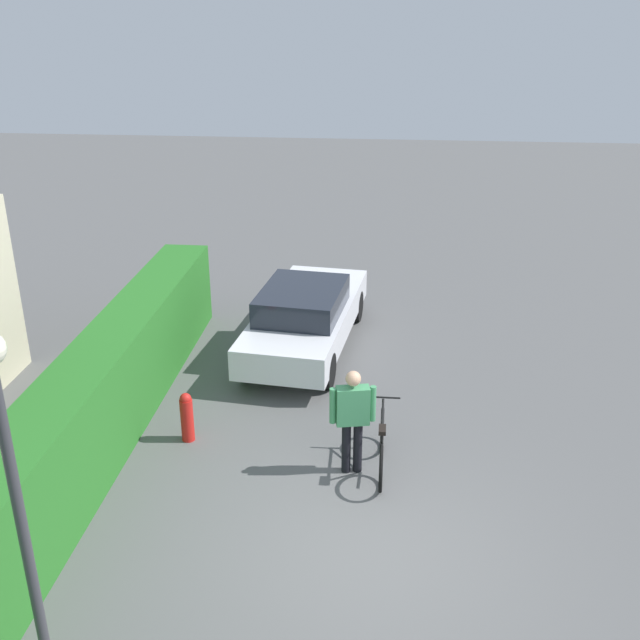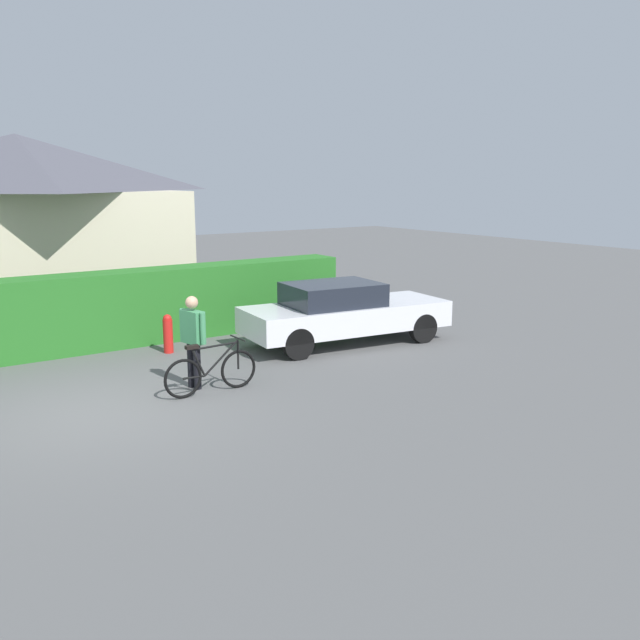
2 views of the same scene
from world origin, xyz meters
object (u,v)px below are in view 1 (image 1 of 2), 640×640
at_px(person_rider, 353,414).
at_px(street_lamp, 14,483).
at_px(fire_hydrant, 187,416).
at_px(parked_car_near, 305,315).
at_px(bicycle, 382,446).

relative_size(person_rider, street_lamp, 0.41).
bearing_deg(fire_hydrant, parked_car_near, -22.62).
relative_size(street_lamp, fire_hydrant, 4.87).
relative_size(parked_car_near, bicycle, 2.75).
bearing_deg(parked_car_near, person_rider, -164.27).
xyz_separation_m(parked_car_near, fire_hydrant, (-3.44, 1.43, -0.30)).
xyz_separation_m(parked_car_near, street_lamp, (-8.21, 1.48, 1.87)).
xyz_separation_m(street_lamp, fire_hydrant, (4.77, -0.05, -2.16)).
bearing_deg(bicycle, parked_car_near, 21.72).
relative_size(parked_car_near, fire_hydrant, 5.76).
distance_m(bicycle, person_rider, 0.71).
bearing_deg(fire_hydrant, person_rider, -102.89).
bearing_deg(person_rider, street_lamp, 147.99).
distance_m(parked_car_near, fire_hydrant, 3.74).
distance_m(parked_car_near, street_lamp, 8.55).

